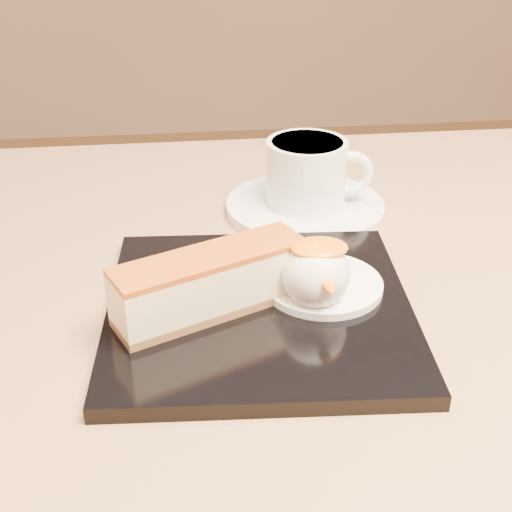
{
  "coord_description": "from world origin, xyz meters",
  "views": [
    {
      "loc": [
        -0.05,
        -0.41,
        1.01
      ],
      "look_at": [
        -0.0,
        0.04,
        0.76
      ],
      "focal_mm": 50.0,
      "sensor_mm": 36.0,
      "label": 1
    }
  ],
  "objects": [
    {
      "name": "coffee_cup",
      "position": [
        0.07,
        0.19,
        0.76
      ],
      "size": [
        0.1,
        0.07,
        0.06
      ],
      "rotation": [
        0.0,
        0.0,
        -0.15
      ],
      "color": "white",
      "rests_on": "saucer"
    },
    {
      "name": "dessert_plate",
      "position": [
        -0.0,
        0.02,
        0.73
      ],
      "size": [
        0.23,
        0.23,
        0.01
      ],
      "primitive_type": "cube",
      "rotation": [
        0.0,
        0.0,
        -0.06
      ],
      "color": "black",
      "rests_on": "table"
    },
    {
      "name": "cream_smear",
      "position": [
        0.05,
        0.03,
        0.73
      ],
      "size": [
        0.09,
        0.09,
        0.01
      ],
      "primitive_type": "cylinder",
      "color": "white",
      "rests_on": "dessert_plate"
    },
    {
      "name": "mint_sprig",
      "position": [
        0.02,
        0.06,
        0.74
      ],
      "size": [
        0.04,
        0.03,
        0.0
      ],
      "color": "green",
      "rests_on": "cream_smear"
    },
    {
      "name": "saucer",
      "position": [
        0.06,
        0.19,
        0.72
      ],
      "size": [
        0.15,
        0.15,
        0.01
      ],
      "primitive_type": "cylinder",
      "color": "white",
      "rests_on": "table"
    },
    {
      "name": "mango_sauce",
      "position": [
        0.04,
        0.02,
        0.78
      ],
      "size": [
        0.04,
        0.03,
        0.01
      ],
      "primitive_type": "ellipsoid",
      "color": "orange",
      "rests_on": "ice_cream_scoop"
    },
    {
      "name": "table",
      "position": [
        0.0,
        0.0,
        0.56
      ],
      "size": [
        0.8,
        0.8,
        0.72
      ],
      "color": "black",
      "rests_on": "ground"
    },
    {
      "name": "ice_cream_scoop",
      "position": [
        0.04,
        0.01,
        0.76
      ],
      "size": [
        0.05,
        0.05,
        0.05
      ],
      "primitive_type": "sphere",
      "color": "white",
      "rests_on": "cream_smear"
    },
    {
      "name": "cheesecake",
      "position": [
        -0.04,
        0.01,
        0.75
      ],
      "size": [
        0.14,
        0.09,
        0.05
      ],
      "rotation": [
        0.0,
        0.0,
        0.42
      ],
      "color": "brown",
      "rests_on": "dessert_plate"
    }
  ]
}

